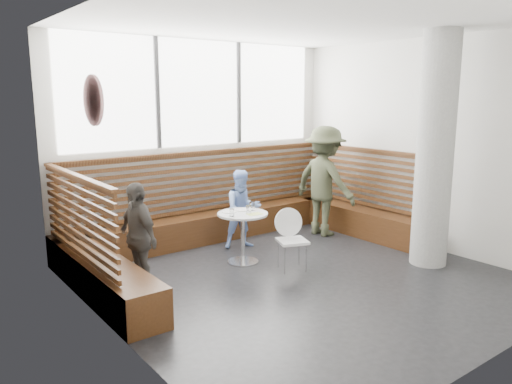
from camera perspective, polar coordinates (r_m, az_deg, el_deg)
room at (r=6.21m, az=5.59°, el=4.05°), size 5.00×5.00×3.20m
booth at (r=7.80m, az=-3.45°, el=-3.40°), size 5.00×2.50×1.44m
concrete_column at (r=7.24m, az=19.78°, el=4.43°), size 0.50×0.50×3.20m
wall_art at (r=5.20m, az=-18.12°, el=9.92°), size 0.03×0.50×0.50m
cafe_table at (r=7.04m, az=-1.53°, el=-4.03°), size 0.71×0.71×0.73m
cafe_chair at (r=6.82m, az=3.82°, el=-4.88°), size 0.40×0.39×0.83m
adult_man at (r=8.47m, az=7.85°, el=1.24°), size 0.78×1.25×1.85m
child_back at (r=7.72m, az=-1.52°, el=-1.98°), size 0.70×0.61×1.22m
child_left at (r=6.18m, az=-13.37°, el=-5.06°), size 0.38×0.81×1.34m
plate_near at (r=7.02m, az=-3.09°, el=-2.28°), size 0.20×0.20×0.01m
plate_far at (r=7.13m, az=-1.62°, el=-2.08°), size 0.19×0.19×0.01m
glass_left at (r=6.80m, az=-2.78°, el=-2.36°), size 0.06×0.06×0.10m
glass_mid at (r=6.93m, az=-0.84°, el=-2.02°), size 0.07×0.07×0.11m
glass_right at (r=7.13m, az=-0.48°, el=-1.62°), size 0.08×0.08×0.12m
menu_card at (r=6.91m, az=-0.17°, el=-2.52°), size 0.23×0.17×0.00m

